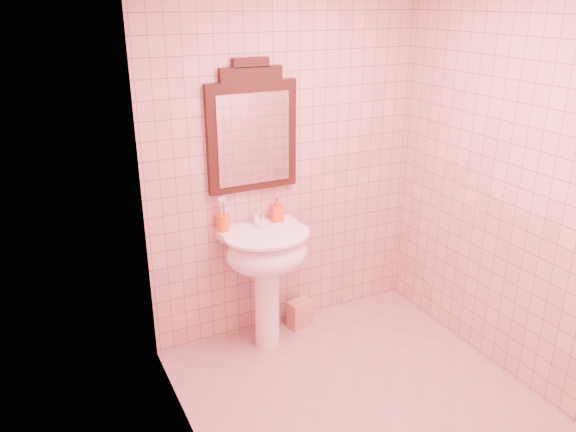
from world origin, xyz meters
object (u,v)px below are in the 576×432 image
soap_dispenser (277,210)px  towel (300,314)px  pedestal_sink (267,260)px  mirror (252,131)px  toothbrush_cup (223,222)px

soap_dispenser → towel: bearing=-12.2°
pedestal_sink → mirror: 0.86m
pedestal_sink → soap_dispenser: size_ratio=5.14×
pedestal_sink → mirror: size_ratio=1.01×
towel → mirror: bearing=164.3°
towel → pedestal_sink: bearing=-160.1°
mirror → toothbrush_cup: size_ratio=4.16×
toothbrush_cup → towel: size_ratio=0.99×
mirror → pedestal_sink: bearing=-90.0°
toothbrush_cup → towel: (0.55, -0.05, -0.82)m
mirror → towel: (0.31, -0.09, -1.40)m
towel → soap_dispenser: bearing=164.6°
mirror → soap_dispenser: 0.57m
mirror → soap_dispenser: mirror is taller
toothbrush_cup → towel: bearing=-5.1°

